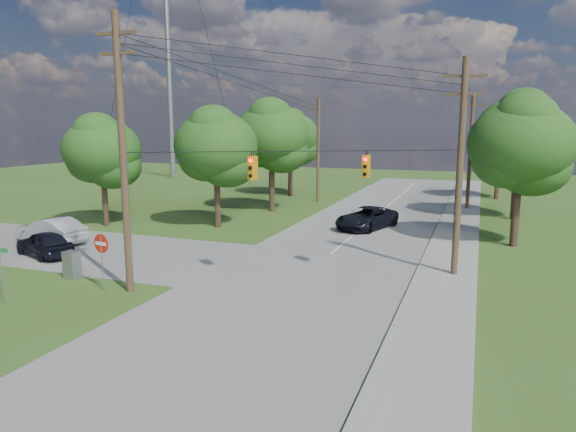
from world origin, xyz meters
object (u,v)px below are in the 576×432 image
at_px(car_cross_dark, 44,243).
at_px(do_not_enter_sign, 102,250).
at_px(control_cabinet, 72,265).
at_px(pole_north_e, 470,151).
at_px(car_main_north, 367,218).
at_px(car_cross_silver, 51,230).
at_px(pole_north_w, 318,149).
at_px(pole_sw, 123,152).
at_px(pole_ne, 460,165).

distance_m(car_cross_dark, do_not_enter_sign, 8.32).
distance_m(car_cross_dark, control_cabinet, 5.41).
bearing_deg(do_not_enter_sign, car_cross_dark, 160.59).
bearing_deg(pole_north_e, car_cross_dark, -129.97).
height_order(car_cross_dark, car_main_north, car_main_north).
bearing_deg(car_cross_silver, control_cabinet, 61.03).
height_order(car_cross_dark, control_cabinet, car_cross_dark).
bearing_deg(pole_north_e, do_not_enter_sign, -116.00).
height_order(car_main_north, control_cabinet, car_main_north).
xyz_separation_m(pole_north_w, car_cross_dark, (-8.04, -26.18, -4.36)).
xyz_separation_m(car_cross_dark, do_not_enter_sign, (7.31, -3.82, 1.12)).
bearing_deg(pole_north_w, car_main_north, -58.06).
height_order(pole_sw, car_cross_silver, pole_sw).
relative_size(pole_north_e, pole_north_w, 1.00).
xyz_separation_m(car_cross_dark, car_main_north, (15.40, 14.37, 0.03)).
bearing_deg(car_cross_dark, pole_north_e, 160.15).
bearing_deg(do_not_enter_sign, car_main_north, 74.18).
relative_size(control_cabinet, do_not_enter_sign, 0.52).
distance_m(pole_ne, do_not_enter_sign, 17.05).
height_order(control_cabinet, do_not_enter_sign, do_not_enter_sign).
bearing_deg(do_not_enter_sign, car_cross_silver, 153.86).
distance_m(pole_north_e, control_cabinet, 34.08).
bearing_deg(car_cross_silver, pole_sw, 70.17).
xyz_separation_m(pole_ne, control_cabinet, (-17.33, -7.00, -4.79)).
xyz_separation_m(car_cross_silver, control_cabinet, (6.77, -5.47, -0.18)).
bearing_deg(pole_ne, pole_north_e, 90.00).
height_order(pole_ne, pole_north_w, pole_ne).
height_order(pole_north_e, control_cabinet, pole_north_e).
bearing_deg(pole_north_e, control_cabinet, -120.86).
bearing_deg(car_cross_dark, control_cabinet, 78.62).
distance_m(pole_sw, pole_north_e, 32.55).
xyz_separation_m(pole_north_e, control_cabinet, (-17.33, -29.00, -4.46)).
distance_m(pole_north_e, car_cross_silver, 33.95).
relative_size(car_cross_silver, do_not_enter_sign, 1.91).
bearing_deg(pole_north_e, car_main_north, -118.99).
relative_size(pole_sw, car_cross_silver, 2.40).
xyz_separation_m(car_cross_silver, car_main_north, (17.56, 11.73, -0.05)).
bearing_deg(pole_north_w, car_cross_dark, -107.07).
height_order(pole_ne, car_cross_dark, pole_ne).
bearing_deg(car_cross_silver, pole_north_e, 144.28).
distance_m(pole_sw, car_cross_dark, 10.62).
xyz_separation_m(pole_sw, pole_ne, (13.50, 7.60, -0.76)).
relative_size(pole_sw, do_not_enter_sign, 4.58).
relative_size(pole_north_w, car_main_north, 1.79).
bearing_deg(control_cabinet, pole_north_w, 92.93).
bearing_deg(car_main_north, control_cabinet, -103.25).
bearing_deg(car_main_north, pole_ne, -38.46).
bearing_deg(pole_sw, control_cabinet, 171.10).
height_order(pole_ne, car_main_north, pole_ne).
relative_size(pole_sw, pole_ne, 1.14).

